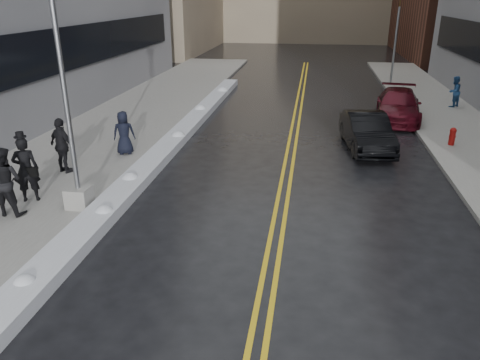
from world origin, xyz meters
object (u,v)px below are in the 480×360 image
at_px(pedestrian_c, 124,133).
at_px(car_black, 367,132).
at_px(pedestrian_east, 454,92).
at_px(traffic_signal, 396,35).
at_px(pedestrian_fedora, 26,170).
at_px(fire_hydrant, 452,135).
at_px(car_maroon, 398,105).
at_px(lamppost, 70,128).
at_px(pedestrian_b, 5,181).
at_px(pedestrian_d, 62,146).

distance_m(pedestrian_c, car_black, 9.67).
relative_size(pedestrian_c, pedestrian_east, 1.01).
bearing_deg(traffic_signal, car_black, -101.59).
distance_m(traffic_signal, pedestrian_fedora, 25.73).
bearing_deg(fire_hydrant, pedestrian_c, -166.15).
bearing_deg(car_maroon, lamppost, -123.30).
height_order(pedestrian_b, car_black, pedestrian_b).
bearing_deg(lamppost, fire_hydrant, 33.04).
distance_m(lamppost, traffic_signal, 24.98).
xyz_separation_m(pedestrian_fedora, car_black, (10.48, 7.17, -0.41)).
relative_size(pedestrian_east, car_black, 0.38).
xyz_separation_m(pedestrian_east, car_black, (-5.35, -7.95, -0.25)).
height_order(traffic_signal, pedestrian_c, traffic_signal).
xyz_separation_m(fire_hydrant, pedestrian_east, (1.85, 7.32, 0.43)).
distance_m(traffic_signal, pedestrian_c, 21.27).
bearing_deg(pedestrian_east, fire_hydrant, 32.74).
bearing_deg(pedestrian_d, fire_hydrant, -134.64).
xyz_separation_m(fire_hydrant, car_maroon, (-1.50, 4.45, 0.20)).
xyz_separation_m(lamppost, traffic_signal, (11.80, 22.00, 0.87)).
height_order(pedestrian_b, car_maroon, pedestrian_b).
bearing_deg(car_black, pedestrian_c, -171.71).
height_order(pedestrian_c, car_black, pedestrian_c).
xyz_separation_m(fire_hydrant, pedestrian_c, (-12.82, -3.16, 0.44)).
bearing_deg(car_maroon, car_black, -103.85).
relative_size(fire_hydrant, pedestrian_b, 0.37).
xyz_separation_m(fire_hydrant, car_black, (-3.50, -0.63, 0.18)).
distance_m(fire_hydrant, pedestrian_fedora, 16.02).
height_order(fire_hydrant, pedestrian_b, pedestrian_b).
relative_size(pedestrian_fedora, pedestrian_b, 1.00).
relative_size(fire_hydrant, pedestrian_east, 0.44).
bearing_deg(lamppost, car_black, 39.95).
xyz_separation_m(pedestrian_c, car_black, (9.32, 2.53, -0.26)).
distance_m(fire_hydrant, traffic_signal, 14.30).
relative_size(pedestrian_east, car_maroon, 0.32).
distance_m(pedestrian_d, pedestrian_east, 20.43).
bearing_deg(pedestrian_d, traffic_signal, -100.64).
distance_m(pedestrian_c, pedestrian_east, 18.04).
bearing_deg(pedestrian_fedora, lamppost, 150.33).
bearing_deg(lamppost, pedestrian_b, -156.94).
bearing_deg(traffic_signal, pedestrian_east, -70.58).
height_order(lamppost, pedestrian_east, lamppost).
bearing_deg(car_maroon, pedestrian_b, -125.90).
relative_size(lamppost, fire_hydrant, 10.45).
relative_size(pedestrian_fedora, pedestrian_east, 1.19).
bearing_deg(pedestrian_c, pedestrian_fedora, 58.34).
xyz_separation_m(fire_hydrant, pedestrian_d, (-14.14, -5.40, 0.56)).
relative_size(traffic_signal, pedestrian_east, 3.61).
bearing_deg(pedestrian_b, pedestrian_fedora, -93.03).
distance_m(lamppost, car_black, 11.62).
bearing_deg(lamppost, pedestrian_c, 96.18).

